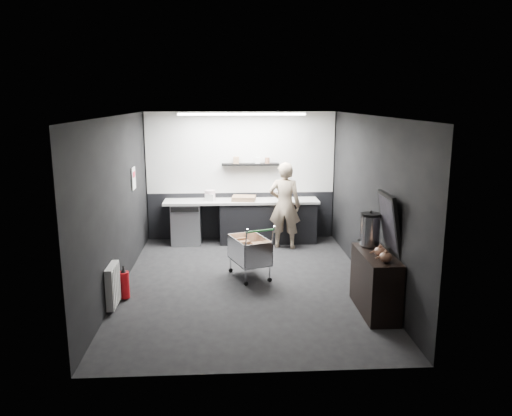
{
  "coord_description": "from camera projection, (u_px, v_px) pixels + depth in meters",
  "views": [
    {
      "loc": [
        -0.29,
        -7.72,
        2.95
      ],
      "look_at": [
        0.18,
        0.4,
        1.17
      ],
      "focal_mm": 35.0,
      "sensor_mm": 36.0,
      "label": 1
    }
  ],
  "objects": [
    {
      "name": "cardboard_box",
      "position": [
        244.0,
        198.0,
        10.28
      ],
      "size": [
        0.52,
        0.42,
        0.09
      ],
      "primitive_type": "cube",
      "rotation": [
        0.0,
        0.0,
        -0.14
      ],
      "color": "#896649",
      "rests_on": "prep_counter"
    },
    {
      "name": "poster",
      "position": [
        134.0,
        178.0,
        8.99
      ],
      "size": [
        0.02,
        0.3,
        0.4
      ],
      "primitive_type": "cube",
      "color": "white",
      "rests_on": "wall_left"
    },
    {
      "name": "fire_extinguisher",
      "position": [
        124.0,
        284.0,
        7.46
      ],
      "size": [
        0.15,
        0.15,
        0.5
      ],
      "color": "#BB0C12",
      "rests_on": "floor"
    },
    {
      "name": "prep_counter",
      "position": [
        248.0,
        221.0,
        10.44
      ],
      "size": [
        3.2,
        0.61,
        0.9
      ],
      "color": "black",
      "rests_on": "floor"
    },
    {
      "name": "sideboard",
      "position": [
        376.0,
        274.0,
        6.99
      ],
      "size": [
        0.48,
        1.14,
        1.7
      ],
      "color": "black",
      "rests_on": "floor"
    },
    {
      "name": "wall_back",
      "position": [
        241.0,
        176.0,
        10.56
      ],
      "size": [
        5.5,
        0.0,
        5.5
      ],
      "primitive_type": "plane",
      "rotation": [
        1.57,
        0.0,
        0.0
      ],
      "color": "black",
      "rests_on": "floor"
    },
    {
      "name": "wall_left",
      "position": [
        118.0,
        204.0,
        7.77
      ],
      "size": [
        0.0,
        5.5,
        5.5
      ],
      "primitive_type": "plane",
      "rotation": [
        1.57,
        0.0,
        1.57
      ],
      "color": "black",
      "rests_on": "floor"
    },
    {
      "name": "pink_tub",
      "position": [
        210.0,
        195.0,
        10.28
      ],
      "size": [
        0.22,
        0.22,
        0.22
      ],
      "primitive_type": "cylinder",
      "color": "beige",
      "rests_on": "prep_counter"
    },
    {
      "name": "shopping_cart",
      "position": [
        249.0,
        252.0,
        8.36
      ],
      "size": [
        0.77,
        1.02,
        0.93
      ],
      "color": "silver",
      "rests_on": "floor"
    },
    {
      "name": "ceiling",
      "position": [
        245.0,
        116.0,
        7.59
      ],
      "size": [
        5.5,
        5.5,
        0.0
      ],
      "primitive_type": "plane",
      "rotation": [
        3.14,
        0.0,
        0.0
      ],
      "color": "silver",
      "rests_on": "wall_back"
    },
    {
      "name": "floor",
      "position": [
        246.0,
        283.0,
        8.17
      ],
      "size": [
        5.5,
        5.5,
        0.0
      ],
      "primitive_type": "plane",
      "color": "black",
      "rests_on": "ground"
    },
    {
      "name": "kitchen_wall_panel",
      "position": [
        241.0,
        153.0,
        10.44
      ],
      "size": [
        3.95,
        0.02,
        1.7
      ],
      "primitive_type": "cube",
      "color": "silver",
      "rests_on": "wall_back"
    },
    {
      "name": "ceiling_strip",
      "position": [
        242.0,
        114.0,
        9.41
      ],
      "size": [
        2.4,
        0.2,
        0.04
      ],
      "primitive_type": "cube",
      "color": "white",
      "rests_on": "ceiling"
    },
    {
      "name": "wall_clock",
      "position": [
        307.0,
        138.0,
        10.45
      ],
      "size": [
        0.2,
        0.03,
        0.2
      ],
      "primitive_type": "cylinder",
      "rotation": [
        1.57,
        0.0,
        0.0
      ],
      "color": "silver",
      "rests_on": "wall_back"
    },
    {
      "name": "wall_right",
      "position": [
        370.0,
        201.0,
        8.0
      ],
      "size": [
        0.0,
        5.5,
        5.5
      ],
      "primitive_type": "plane",
      "rotation": [
        1.57,
        0.0,
        -1.57
      ],
      "color": "black",
      "rests_on": "floor"
    },
    {
      "name": "wall_front",
      "position": [
        256.0,
        256.0,
        5.2
      ],
      "size": [
        5.5,
        0.0,
        5.5
      ],
      "primitive_type": "plane",
      "rotation": [
        -1.57,
        0.0,
        0.0
      ],
      "color": "black",
      "rests_on": "floor"
    },
    {
      "name": "floating_shelf",
      "position": [
        251.0,
        164.0,
        10.39
      ],
      "size": [
        1.2,
        0.22,
        0.04
      ],
      "primitive_type": "cube",
      "color": "black",
      "rests_on": "wall_back"
    },
    {
      "name": "radiator",
      "position": [
        113.0,
        285.0,
        7.11
      ],
      "size": [
        0.1,
        0.5,
        0.6
      ],
      "primitive_type": "cube",
      "color": "silver",
      "rests_on": "wall_left"
    },
    {
      "name": "white_container",
      "position": [
        210.0,
        197.0,
        10.24
      ],
      "size": [
        0.2,
        0.18,
        0.15
      ],
      "primitive_type": "cube",
      "rotation": [
        0.0,
        0.0,
        -0.33
      ],
      "color": "silver",
      "rests_on": "prep_counter"
    },
    {
      "name": "poster_red_band",
      "position": [
        134.0,
        175.0,
        8.98
      ],
      "size": [
        0.02,
        0.22,
        0.1
      ],
      "primitive_type": "cube",
      "color": "red",
      "rests_on": "poster"
    },
    {
      "name": "person",
      "position": [
        285.0,
        205.0,
        9.96
      ],
      "size": [
        0.71,
        0.55,
        1.74
      ],
      "primitive_type": "imported",
      "rotation": [
        0.0,
        0.0,
        2.91
      ],
      "color": "beige",
      "rests_on": "floor"
    },
    {
      "name": "dado_panel",
      "position": [
        241.0,
        215.0,
        10.73
      ],
      "size": [
        3.95,
        0.02,
        1.0
      ],
      "primitive_type": "cube",
      "color": "black",
      "rests_on": "wall_back"
    }
  ]
}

